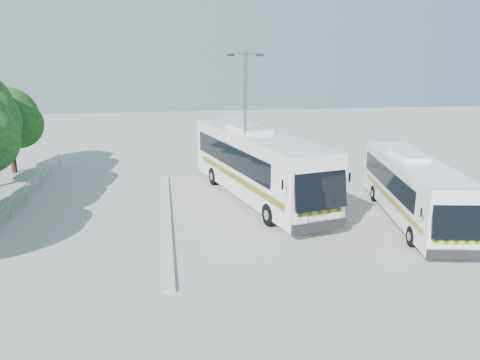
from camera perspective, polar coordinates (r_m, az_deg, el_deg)
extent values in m
plane|color=#9A9A95|center=(22.27, -2.90, -5.90)|extent=(100.00, 100.00, 0.00)
cube|color=#B2B2AD|center=(24.01, -8.93, -4.33)|extent=(0.40, 16.00, 0.15)
cylinder|color=gray|center=(26.79, -25.76, -1.67)|extent=(0.06, 22.00, 0.06)
cylinder|color=gray|center=(26.90, -25.66, -2.49)|extent=(0.06, 22.00, 0.06)
cylinder|color=gray|center=(36.31, -21.45, 2.04)|extent=(0.06, 0.06, 1.00)
cylinder|color=#382314|center=(36.16, -25.98, 2.95)|extent=(0.36, 0.36, 2.77)
sphere|color=#0E3410|center=(35.79, -26.43, 6.90)|extent=(4.03, 4.03, 4.03)
sphere|color=#0E3410|center=(35.15, -25.40, 6.17)|extent=(3.28, 3.28, 3.28)
sphere|color=#0E3410|center=(36.53, -27.20, 7.74)|extent=(3.02, 3.02, 3.02)
cube|color=white|center=(26.32, 2.04, 2.08)|extent=(5.69, 13.59, 3.38)
cube|color=black|center=(20.50, 9.77, -0.60)|extent=(2.60, 1.07, 2.15)
cube|color=black|center=(26.30, -1.35, 3.00)|extent=(2.44, 10.39, 1.22)
cube|color=black|center=(27.42, 4.16, 3.45)|extent=(2.44, 10.39, 1.22)
cube|color=#0B4F0C|center=(25.63, -0.55, 0.28)|extent=(2.62, 11.25, 0.31)
cylinder|color=black|center=(22.45, 3.64, -4.23)|extent=(0.57, 1.16, 1.11)
cylinder|color=black|center=(23.61, 9.13, -3.44)|extent=(0.57, 1.16, 1.11)
cylinder|color=black|center=(29.63, -3.20, 0.48)|extent=(0.57, 1.16, 1.11)
cylinder|color=black|center=(30.52, 1.24, 0.92)|extent=(0.57, 1.16, 1.11)
cube|color=white|center=(24.44, 20.27, -0.83)|extent=(4.25, 10.90, 2.71)
cube|color=black|center=(19.56, 25.18, -4.09)|extent=(2.09, 0.80, 1.73)
cube|color=black|center=(24.52, 17.46, 0.26)|extent=(1.70, 8.39, 0.98)
cube|color=black|center=(25.22, 22.40, 0.22)|extent=(1.70, 8.39, 0.98)
cube|color=#175D0D|center=(23.99, 17.79, -2.17)|extent=(1.82, 9.08, 0.25)
cylinder|color=black|center=(21.36, 20.27, -6.48)|extent=(0.43, 0.92, 0.89)
cylinder|color=black|center=(22.08, 25.25, -6.31)|extent=(0.43, 0.92, 0.89)
cylinder|color=black|center=(27.27, 16.10, -1.60)|extent=(0.43, 0.92, 0.89)
cylinder|color=black|center=(27.83, 20.11, -1.60)|extent=(0.43, 0.92, 0.89)
cylinder|color=gray|center=(25.52, 0.63, 6.31)|extent=(0.19, 0.19, 8.21)
cylinder|color=gray|center=(25.24, 0.65, 15.11)|extent=(1.63, 0.37, 0.08)
cube|color=black|center=(24.97, -1.18, 14.99)|extent=(0.39, 0.25, 0.12)
cube|color=black|center=(25.54, 2.44, 14.97)|extent=(0.39, 0.25, 0.12)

